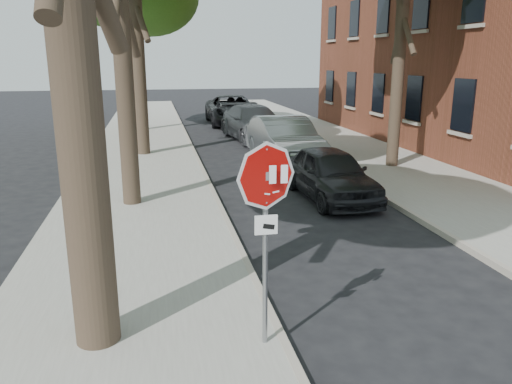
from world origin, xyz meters
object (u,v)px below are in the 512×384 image
stop_sign (266,206)px  car_c (254,123)px  car_b (284,141)px  car_d (232,110)px  car_a (330,174)px

stop_sign → car_c: stop_sign is taller
car_b → car_d: 11.55m
stop_sign → car_a: 7.67m
stop_sign → car_d: bearing=82.1°
stop_sign → car_b: stop_sign is taller
car_a → car_b: car_b is taller
stop_sign → car_d: 23.45m
car_c → car_d: (-0.08, 6.00, 0.03)m
car_a → car_d: 16.39m
stop_sign → car_c: size_ratio=0.48×
car_a → car_d: bearing=87.7°
stop_sign → car_d: size_ratio=0.44×
stop_sign → car_a: size_ratio=0.65×
stop_sign → car_b: bearing=74.2°
car_a → car_d: car_d is taller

